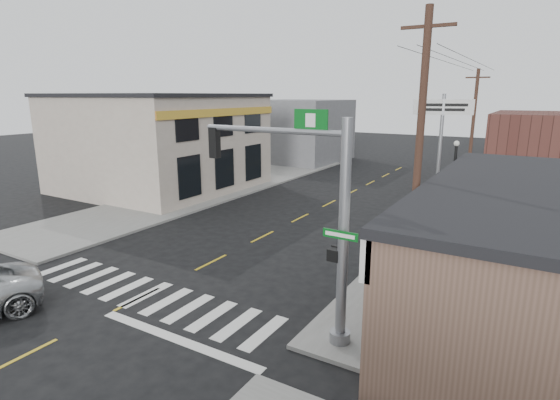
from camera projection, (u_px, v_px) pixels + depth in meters
The scene contains 19 objects.
ground at pixel (138, 299), 15.20m from camera, with size 140.00×140.00×0.00m, color black.
sidewalk_right at pixel (470, 237), 21.56m from camera, with size 6.00×38.00×0.13m, color slate.
sidewalk_left at pixel (194, 196), 30.51m from camera, with size 6.00×38.00×0.13m, color slate.
center_line at pixel (263, 237), 21.88m from camera, with size 0.12×56.00×0.01m, color gold.
crosswalk at pixel (146, 295), 15.53m from camera, with size 11.00×2.20×0.01m, color silver.
left_building at pixel (160, 143), 32.55m from camera, with size 12.00×12.00×6.80m, color #B7A898.
bldg_distant_right at pixel (548, 150), 33.63m from camera, with size 8.00×10.00×5.60m, color #522C25.
bldg_distant_left at pixel (298, 131), 46.64m from camera, with size 9.00×10.00×6.40m, color slate.
traffic_signal_pole at pixel (318, 207), 11.84m from camera, with size 5.08×0.39×6.44m.
guide_sign at pixel (419, 234), 15.48m from camera, with size 1.78×0.14×3.12m.
fire_hydrant at pixel (392, 278), 15.81m from camera, with size 0.19×0.19×0.61m.
ped_crossing_sign at pixel (449, 208), 20.03m from camera, with size 0.97×0.07×2.49m.
lamp_post at pixel (454, 185), 19.96m from camera, with size 0.62×0.49×4.80m.
dance_center_sign at pixel (442, 125), 24.68m from camera, with size 3.23×0.20×6.86m.
bare_tree at pixel (490, 214), 13.11m from camera, with size 2.10×2.10×4.21m.
shrub_front at pixel (499, 310), 13.04m from camera, with size 1.42×1.42×1.07m, color #1C3418.
shrub_back at pixel (485, 277), 15.72m from camera, with size 1.06×1.06×0.79m, color black.
utility_pole_near at pixel (418, 158), 14.04m from camera, with size 1.64×0.25×9.42m.
utility_pole_far at pixel (472, 134), 28.58m from camera, with size 1.47×0.22×8.43m.
Camera 1 is at (11.41, -9.45, 6.93)m, focal length 28.00 mm.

